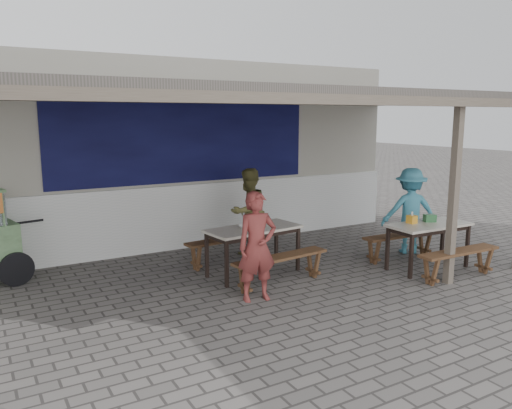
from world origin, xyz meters
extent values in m
plane|color=#615C58|center=(0.00, 0.00, 0.00)|extent=(60.00, 60.00, 0.00)
cube|color=#B2ACA0|center=(0.00, 3.60, 1.75)|extent=(9.00, 1.20, 3.50)
cube|color=white|center=(0.00, 2.97, 0.60)|extent=(9.00, 0.10, 1.20)
cube|color=#10124E|center=(-0.20, 2.98, 2.05)|extent=(5.00, 0.03, 1.60)
cube|color=#58514C|center=(0.00, 1.00, 2.75)|extent=(9.00, 4.20, 0.12)
cube|color=#77675A|center=(0.00, -1.05, 2.65)|extent=(9.00, 0.12, 0.12)
cube|color=#77675A|center=(2.35, -0.90, 1.35)|extent=(0.11, 0.11, 2.70)
cube|color=beige|center=(0.05, 0.94, 0.73)|extent=(1.55, 0.84, 0.04)
cube|color=black|center=(0.05, 0.94, 0.67)|extent=(1.44, 0.73, 0.06)
cube|color=black|center=(-0.60, 0.59, 0.35)|extent=(0.05, 0.05, 0.71)
cube|color=black|center=(0.76, 0.74, 0.35)|extent=(0.05, 0.05, 0.71)
cube|color=black|center=(-0.66, 1.15, 0.35)|extent=(0.05, 0.05, 0.71)
cube|color=black|center=(0.70, 1.29, 0.35)|extent=(0.05, 0.05, 0.71)
cube|color=brown|center=(0.13, 0.26, 0.43)|extent=(1.61, 0.45, 0.04)
cube|color=brown|center=(-0.51, 0.19, 0.21)|extent=(0.08, 0.28, 0.41)
cube|color=brown|center=(0.76, 0.33, 0.21)|extent=(0.08, 0.28, 0.41)
cube|color=brown|center=(-0.02, 1.62, 0.43)|extent=(1.61, 0.45, 0.04)
cube|color=brown|center=(-0.66, 1.55, 0.21)|extent=(0.08, 0.28, 0.41)
cube|color=brown|center=(0.62, 1.69, 0.21)|extent=(0.08, 0.28, 0.41)
cube|color=beige|center=(2.65, -0.23, 0.73)|extent=(1.40, 0.67, 0.04)
cube|color=black|center=(2.65, -0.23, 0.67)|extent=(1.30, 0.56, 0.06)
cube|color=black|center=(2.01, -0.47, 0.35)|extent=(0.05, 0.05, 0.71)
cube|color=black|center=(3.28, -0.51, 0.35)|extent=(0.05, 0.05, 0.71)
cube|color=black|center=(2.03, 0.04, 0.35)|extent=(0.05, 0.05, 0.71)
cube|color=black|center=(3.29, 0.01, 0.35)|extent=(0.05, 0.05, 0.71)
cube|color=brown|center=(2.64, -0.85, 0.43)|extent=(1.49, 0.32, 0.04)
cube|color=brown|center=(2.05, -0.83, 0.21)|extent=(0.06, 0.28, 0.41)
cube|color=brown|center=(3.23, -0.86, 0.21)|extent=(0.06, 0.28, 0.41)
cube|color=brown|center=(2.67, 0.38, 0.43)|extent=(1.49, 0.32, 0.04)
cube|color=brown|center=(2.08, 0.39, 0.21)|extent=(0.06, 0.28, 0.41)
cube|color=brown|center=(3.26, 0.36, 0.21)|extent=(0.06, 0.28, 0.41)
cylinder|color=black|center=(-3.24, 2.17, 0.25)|extent=(0.51, 0.15, 0.51)
cylinder|color=black|center=(-3.09, 2.55, 0.86)|extent=(0.63, 0.17, 0.04)
imported|color=maroon|center=(-0.46, -0.06, 0.74)|extent=(0.59, 0.44, 1.49)
imported|color=brown|center=(0.57, 2.04, 0.77)|extent=(0.87, 0.75, 1.55)
imported|color=teal|center=(3.13, 0.63, 0.77)|extent=(1.15, 0.98, 1.55)
cube|color=gold|center=(2.43, -0.07, 0.82)|extent=(0.13, 0.13, 0.13)
cube|color=#2D6738|center=(2.77, -0.14, 0.81)|extent=(0.22, 0.18, 0.12)
cylinder|color=silver|center=(0.39, 1.05, 0.80)|extent=(0.08, 0.08, 0.10)
imported|color=white|center=(-0.08, 0.95, 0.78)|extent=(0.23, 0.23, 0.05)
camera|label=1|loc=(-3.71, -5.65, 2.46)|focal=35.00mm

